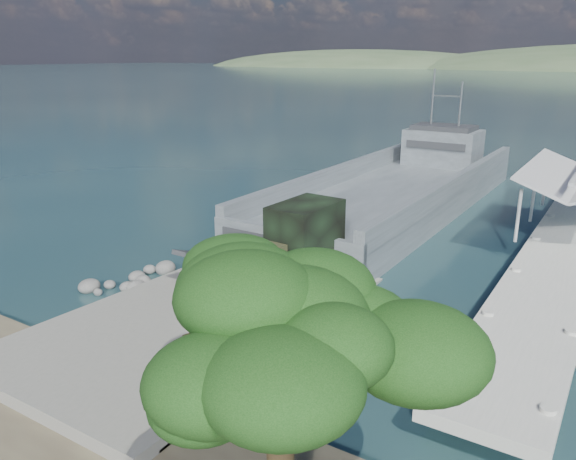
% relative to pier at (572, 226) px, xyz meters
% --- Properties ---
extents(ground, '(1400.00, 1400.00, 0.00)m').
position_rel_pier_xyz_m(ground, '(-13.00, -18.77, -1.60)').
color(ground, '#1B3943').
rests_on(ground, ground).
extents(boat_ramp, '(10.00, 18.00, 0.50)m').
position_rel_pier_xyz_m(boat_ramp, '(-13.00, -19.77, -1.35)').
color(boat_ramp, slate).
rests_on(boat_ramp, ground).
extents(shoreline_rocks, '(3.20, 5.60, 0.90)m').
position_rel_pier_xyz_m(shoreline_rocks, '(-19.20, -18.27, -1.60)').
color(shoreline_rocks, '#565653').
rests_on(shoreline_rocks, ground).
extents(pier, '(6.40, 44.00, 6.10)m').
position_rel_pier_xyz_m(pier, '(0.00, 0.00, 0.00)').
color(pier, '#B8BAAF').
rests_on(pier, ground).
extents(landing_craft, '(10.29, 38.73, 11.46)m').
position_rel_pier_xyz_m(landing_craft, '(-13.00, 3.55, -0.66)').
color(landing_craft, '#4A5257').
rests_on(landing_craft, ground).
extents(military_truck, '(3.27, 8.79, 4.00)m').
position_rel_pier_xyz_m(military_truck, '(-11.40, -15.02, 0.89)').
color(military_truck, black).
rests_on(military_truck, boat_ramp).
extents(soldier, '(0.83, 0.67, 1.97)m').
position_rel_pier_xyz_m(soldier, '(-13.44, -19.75, -0.12)').
color(soldier, '#1F2E1A').
rests_on(soldier, boat_ramp).
extents(overhang_tree, '(8.05, 7.42, 7.31)m').
position_rel_pier_xyz_m(overhang_tree, '(-3.67, -28.18, 4.26)').
color(overhang_tree, '#342314').
rests_on(overhang_tree, ground).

